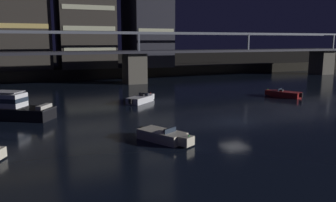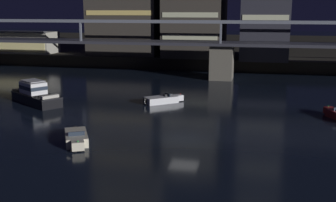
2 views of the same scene
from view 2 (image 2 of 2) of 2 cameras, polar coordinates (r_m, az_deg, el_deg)
The scene contains 8 objects.
ground_plane at distance 37.38m, azimuth 2.18°, elevation -5.08°, with size 400.00×400.00×0.00m, color black.
far_riverbank at distance 117.25m, azimuth 9.51°, elevation 7.15°, with size 240.00×80.00×2.20m, color black.
river_bridge at distance 69.25m, azimuth 7.30°, elevation 6.68°, with size 98.38×6.40×9.38m.
tower_west_tall at distance 84.26m, azimuth 3.79°, elevation 13.01°, with size 11.01×14.05×20.53m.
waterfront_pavilion at distance 94.17m, azimuth -18.46°, elevation 7.53°, with size 12.40×7.40×4.70m.
cabin_cruiser_near_left at distance 53.47m, azimuth -17.52°, elevation 0.80°, with size 8.74×6.79×2.79m.
speedboat_mid_left at distance 36.94m, azimuth -12.23°, elevation -4.90°, with size 3.46×4.91×1.16m.
speedboat_mid_center at distance 51.37m, azimuth -0.70°, elevation 0.20°, with size 4.58×4.16×1.16m.
Camera 2 is at (6.41, -35.11, 11.10)m, focal length 45.25 mm.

